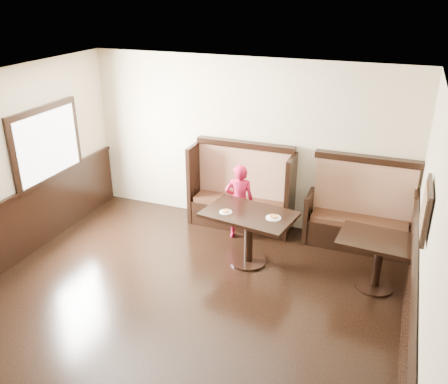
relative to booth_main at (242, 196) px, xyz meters
The scene contains 9 objects.
ground 3.34m from the booth_main, 90.00° to the right, with size 7.00×7.00×0.00m, color black.
room_shell 3.03m from the booth_main, 95.65° to the right, with size 7.00×7.00×7.00m.
booth_main is the anchor object (origin of this frame).
booth_neighbor 1.95m from the booth_main, ahead, with size 1.65×0.72×1.45m.
table_main 1.23m from the booth_main, 66.21° to the right, with size 1.39×0.99×0.82m.
table_neighbor 2.57m from the booth_main, 25.59° to the right, with size 1.13×0.79×0.75m.
child 0.47m from the booth_main, 76.00° to the right, with size 0.46×0.30×1.27m, color #AB1233.
pizza_plate_left 1.27m from the booth_main, 81.88° to the right, with size 0.18×0.18×0.03m.
pizza_plate_right 1.47m from the booth_main, 53.23° to the right, with size 0.22×0.22×0.04m.
Camera 1 is at (2.34, -3.62, 3.83)m, focal length 38.00 mm.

